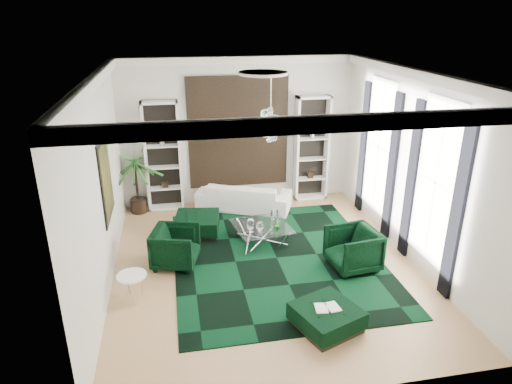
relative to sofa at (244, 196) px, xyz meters
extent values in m
cube|color=tan|center=(-0.04, -2.87, -0.36)|extent=(6.00, 7.00, 0.02)
cube|color=white|center=(-0.04, -2.87, 3.46)|extent=(6.00, 7.00, 0.02)
cube|color=silver|center=(-0.04, 0.64, 1.55)|extent=(6.00, 0.02, 3.80)
cube|color=silver|center=(-0.04, -6.38, 1.55)|extent=(6.00, 0.02, 3.80)
cube|color=silver|center=(-3.05, -2.87, 1.55)|extent=(0.02, 7.00, 3.80)
cube|color=silver|center=(2.97, -2.87, 1.55)|extent=(0.02, 7.00, 3.80)
cylinder|color=white|center=(-0.04, -2.57, 3.42)|extent=(0.90, 0.90, 0.05)
cube|color=black|center=(-0.04, 0.59, 1.55)|extent=(2.50, 0.06, 2.80)
cube|color=black|center=(-3.01, -2.27, 1.50)|extent=(0.04, 1.30, 1.60)
cube|color=white|center=(2.95, -3.77, 1.55)|extent=(0.03, 1.10, 2.90)
cube|color=black|center=(2.91, -4.55, 1.30)|extent=(0.07, 0.30, 3.25)
cube|color=black|center=(2.91, -2.99, 1.30)|extent=(0.07, 0.30, 3.25)
cube|color=white|center=(2.95, -1.37, 1.55)|extent=(0.03, 1.10, 2.90)
cube|color=black|center=(2.91, -2.15, 1.30)|extent=(0.07, 0.30, 3.25)
cube|color=black|center=(2.91, -0.59, 1.30)|extent=(0.07, 0.30, 3.25)
cube|color=black|center=(0.25, -2.70, -0.34)|extent=(4.20, 5.00, 0.02)
imported|color=white|center=(0.00, 0.00, 0.00)|extent=(2.56, 1.80, 0.70)
imported|color=black|center=(-1.81, -2.55, 0.05)|extent=(1.08, 1.06, 0.80)
imported|color=black|center=(1.65, -3.33, 0.07)|extent=(1.03, 1.01, 0.84)
cube|color=black|center=(-1.30, -1.21, -0.13)|extent=(1.12, 1.12, 0.43)
cube|color=black|center=(0.53, -5.03, -0.16)|extent=(1.21, 1.21, 0.38)
cube|color=white|center=(0.53, -5.03, 0.04)|extent=(0.41, 0.27, 0.03)
cylinder|color=white|center=(-2.59, -3.66, -0.10)|extent=(0.66, 0.66, 0.50)
imported|color=#226720|center=(0.38, -2.19, 0.18)|extent=(0.17, 0.15, 0.24)
camera|label=1|loc=(-1.73, -10.82, 4.45)|focal=32.00mm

